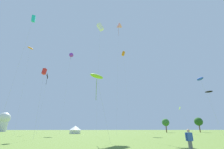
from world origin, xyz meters
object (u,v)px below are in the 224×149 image
(kite_blue_parafoil, at_px, (200,79))
(kite_black_diamond, at_px, (47,77))
(kite_red_box, at_px, (44,72))
(tree_distant_left, at_px, (199,122))
(kite_black_parafoil, at_px, (209,92))
(kite_orange_box, at_px, (123,54))
(person_spectator, at_px, (190,142))
(kite_purple_delta, at_px, (71,55))
(kite_orange_parafoil, at_px, (30,48))
(kite_cyan_box, at_px, (33,19))
(observatory_dome, at_px, (4,121))
(tree_distant_right, at_px, (166,122))
(kite_lime_diamond, at_px, (180,109))
(kite_pink_delta, at_px, (118,26))
(kite_white_box, at_px, (100,27))
(festival_tent_center, at_px, (75,129))
(kite_lime_parafoil, at_px, (97,76))

(kite_blue_parafoil, bearing_deg, kite_black_diamond, 146.79)
(kite_red_box, height_order, tree_distant_left, kite_red_box)
(kite_black_parafoil, bearing_deg, kite_orange_box, 142.74)
(tree_distant_left, bearing_deg, person_spectator, -122.88)
(kite_purple_delta, distance_m, kite_orange_parafoil, 19.50)
(kite_cyan_box, height_order, observatory_dome, kite_cyan_box)
(kite_orange_box, distance_m, tree_distant_right, 37.11)
(kite_black_parafoil, height_order, observatory_dome, kite_black_parafoil)
(kite_lime_diamond, relative_size, kite_orange_parafoil, 0.35)
(kite_black_diamond, bearing_deg, kite_blue_parafoil, -33.21)
(person_spectator, xyz_separation_m, tree_distant_left, (40.23, 62.23, 4.00))
(kite_purple_delta, bearing_deg, kite_pink_delta, -42.39)
(kite_white_box, xyz_separation_m, person_spectator, (7.50, -33.47, -34.21))
(kite_orange_box, relative_size, kite_white_box, 0.92)
(kite_orange_parafoil, relative_size, tree_distant_left, 3.80)
(kite_white_box, height_order, tree_distant_left, kite_white_box)
(kite_white_box, distance_m, kite_black_diamond, 27.66)
(kite_black_diamond, relative_size, festival_tent_center, 5.30)
(kite_black_diamond, xyz_separation_m, kite_lime_parafoil, (20.10, -34.80, -10.94))
(kite_blue_parafoil, bearing_deg, person_spectator, -128.46)
(kite_orange_parafoil, height_order, person_spectator, kite_orange_parafoil)
(kite_cyan_box, xyz_separation_m, tree_distant_right, (44.28, 44.95, -18.80))
(tree_distant_left, bearing_deg, kite_white_box, -148.93)
(kite_orange_parafoil, relative_size, festival_tent_center, 6.24)
(kite_black_parafoil, height_order, tree_distant_left, kite_black_parafoil)
(kite_black_parafoil, xyz_separation_m, kite_orange_parafoil, (-54.05, 1.87, 13.35))
(festival_tent_center, height_order, observatory_dome, observatory_dome)
(kite_orange_box, relative_size, kite_black_diamond, 1.53)
(kite_black_parafoil, xyz_separation_m, kite_pink_delta, (-26.37, 1.01, 22.30))
(kite_lime_diamond, bearing_deg, festival_tent_center, 168.14)
(kite_orange_box, bearing_deg, festival_tent_center, -177.63)
(kite_lime_parafoil, height_order, festival_tent_center, kite_lime_parafoil)
(kite_blue_parafoil, height_order, person_spectator, kite_blue_parafoil)
(tree_distant_left, bearing_deg, kite_lime_diamond, -131.41)
(kite_lime_diamond, bearing_deg, kite_lime_parafoil, -133.99)
(kite_black_diamond, distance_m, observatory_dome, 56.07)
(kite_blue_parafoil, bearing_deg, kite_lime_diamond, 75.12)
(festival_tent_center, bearing_deg, kite_cyan_box, -99.94)
(observatory_dome, distance_m, tree_distant_right, 90.35)
(kite_white_box, bearing_deg, kite_purple_delta, 129.38)
(person_spectator, xyz_separation_m, festival_tent_center, (-15.48, 46.99, 0.64))
(tree_distant_left, bearing_deg, festival_tent_center, -164.70)
(kite_black_parafoil, bearing_deg, kite_cyan_box, -161.89)
(kite_blue_parafoil, height_order, kite_purple_delta, kite_purple_delta)
(kite_black_diamond, xyz_separation_m, observatory_dome, (-35.79, 40.70, -14.36))
(kite_black_diamond, xyz_separation_m, festival_tent_center, (11.95, 1.18, -18.88))
(person_spectator, bearing_deg, kite_white_box, 102.62)
(kite_lime_diamond, distance_m, kite_blue_parafoil, 22.23)
(kite_red_box, bearing_deg, tree_distant_right, 43.98)
(kite_cyan_box, distance_m, kite_white_box, 25.37)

